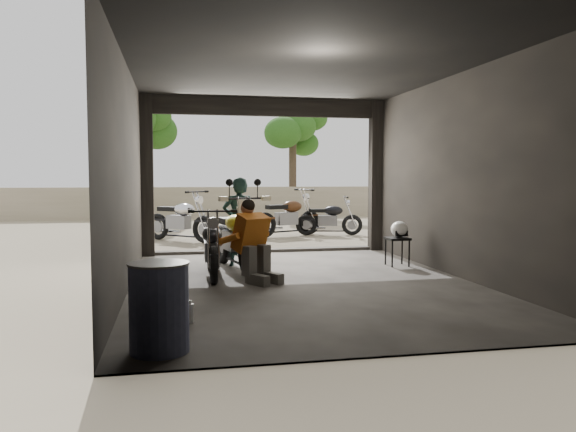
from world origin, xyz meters
name	(u,v)px	position (x,y,z in m)	size (l,w,h in m)	color
ground	(302,284)	(0.00, 0.00, 0.00)	(80.00, 80.00, 0.00)	#7A6D56
garage	(295,197)	(0.00, 0.55, 1.28)	(7.00, 7.13, 3.20)	#2D2B28
boundary_wall	(223,202)	(0.00, 14.00, 0.60)	(18.00, 0.30, 1.20)	gray
tree_left	(140,109)	(-3.00, 12.50, 3.99)	(2.20, 2.20, 5.60)	#382B1E
tree_right	(293,127)	(2.80, 14.00, 3.56)	(2.20, 2.20, 5.00)	#382B1E
main_bike	(234,232)	(-0.86, 1.44, 0.65)	(0.80, 1.94, 1.29)	white
left_bike	(212,243)	(-1.28, 0.80, 0.55)	(0.67, 1.63, 1.10)	black
outside_bike_a	(180,216)	(-1.73, 5.95, 0.63)	(0.77, 1.86, 1.26)	black
outside_bike_b	(288,213)	(1.11, 6.59, 0.63)	(0.77, 1.87, 1.27)	#472611
outside_bike_c	(329,216)	(2.27, 6.63, 0.53)	(0.65, 1.58, 1.07)	black
rider	(239,222)	(-0.75, 1.78, 0.79)	(0.58, 0.38, 1.58)	#162C2A
mechanic	(256,243)	(-0.67, 0.17, 0.61)	(0.62, 0.84, 1.22)	#C7681A
stool	(397,242)	(2.00, 1.21, 0.45)	(0.38, 0.38, 0.52)	black
helmet	(399,229)	(2.05, 1.24, 0.66)	(0.30, 0.32, 0.29)	white
oil_drum	(159,309)	(-2.00, -2.99, 0.41)	(0.53, 0.53, 0.82)	#485179
sign_post	(389,174)	(3.40, 5.19, 1.67)	(0.82, 0.08, 2.47)	black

